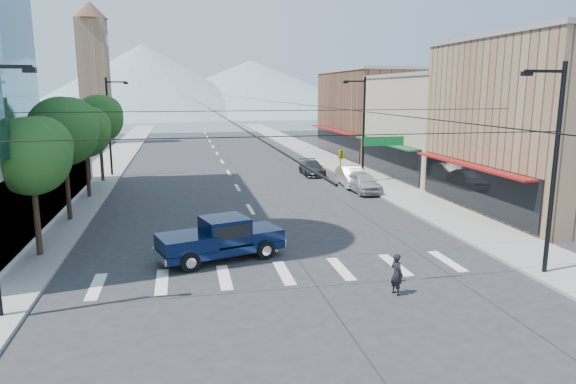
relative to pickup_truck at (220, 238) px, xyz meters
name	(u,v)px	position (x,y,z in m)	size (l,w,h in m)	color
ground	(296,285)	(2.76, -3.99, -1.04)	(160.00, 160.00, 0.00)	#28282B
sidewalk_left	(112,162)	(-9.24, 36.01, -0.97)	(4.00, 120.00, 0.15)	gray
sidewalk_right	(320,156)	(14.76, 36.01, -0.97)	(4.00, 120.00, 0.15)	gray
shop_near	(561,127)	(22.76, 6.01, 4.46)	(12.00, 14.00, 11.00)	#8C6B4C
shop_mid	(451,127)	(22.76, 20.01, 3.46)	(12.00, 14.00, 9.00)	tan
shop_far	(384,114)	(22.76, 36.01, 3.96)	(12.00, 18.00, 10.00)	brown
clock_tower	(94,71)	(-13.74, 58.01, 9.60)	(4.80, 4.80, 20.40)	#8C6B4C
mountain_left	(144,80)	(-12.24, 146.01, 9.96)	(80.00, 80.00, 22.00)	gray
mountain_right	(251,87)	(22.76, 156.01, 7.96)	(90.00, 90.00, 18.00)	gray
tree_near	(34,153)	(-8.31, 2.10, 3.95)	(3.65, 3.64, 6.71)	black
tree_midnear	(65,129)	(-8.31, 9.10, 4.55)	(4.09, 4.09, 7.52)	black
tree_midfar	(87,131)	(-8.31, 16.10, 3.95)	(3.65, 3.64, 6.71)	black
tree_far	(100,117)	(-8.31, 23.10, 4.55)	(4.09, 4.09, 7.52)	black
signal_rig	(307,178)	(2.95, -4.99, 3.60)	(21.80, 0.20, 9.00)	black
lamp_pole_nw	(110,123)	(-7.91, 26.01, 3.90)	(2.00, 0.25, 9.00)	black
lamp_pole_ne	(362,125)	(13.42, 18.01, 3.90)	(2.00, 0.25, 9.00)	black
pickup_truck	(220,238)	(0.00, 0.00, 0.00)	(6.24, 3.70, 2.00)	#071335
pedestrian	(397,274)	(6.40, -5.70, -0.21)	(0.60, 0.40, 1.66)	black
parked_car_near	(363,182)	(12.16, 14.02, -0.24)	(1.89, 4.69, 1.60)	#AFAFB4
parked_car_mid	(351,176)	(12.16, 16.85, -0.23)	(1.71, 4.90, 1.62)	silver
parked_car_far	(312,168)	(10.36, 23.00, -0.37)	(1.89, 4.64, 1.35)	#2D2C2F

